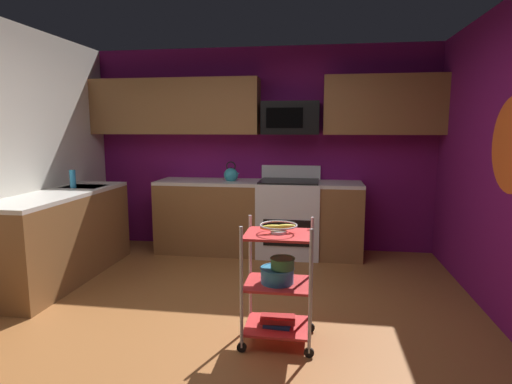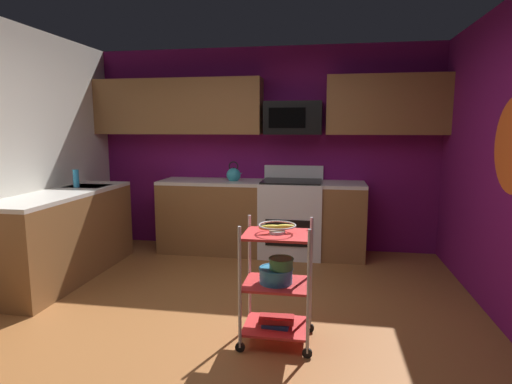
% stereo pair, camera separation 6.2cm
% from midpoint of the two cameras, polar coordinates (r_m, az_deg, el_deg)
% --- Properties ---
extents(floor, '(4.40, 4.80, 0.04)m').
position_cam_midpoint_polar(floor, '(3.52, -5.49, -18.30)').
color(floor, '#995B2D').
rests_on(floor, ground).
extents(wall_back, '(4.52, 0.06, 2.60)m').
position_cam_midpoint_polar(wall_back, '(5.53, 0.46, 5.79)').
color(wall_back, '#6B1156').
rests_on(wall_back, ground).
extents(wall_flower_decal, '(0.00, 0.75, 0.75)m').
position_cam_midpoint_polar(wall_flower_decal, '(3.73, 31.06, 5.51)').
color(wall_flower_decal, '#E5591E').
extents(counter_run, '(3.48, 2.46, 0.92)m').
position_cam_midpoint_polar(counter_run, '(5.01, -10.19, -4.30)').
color(counter_run, brown).
rests_on(counter_run, ground).
extents(oven_range, '(0.76, 0.65, 1.10)m').
position_cam_midpoint_polar(oven_range, '(5.28, 4.15, -3.38)').
color(oven_range, white).
rests_on(oven_range, ground).
extents(upper_cabinets, '(4.40, 0.33, 0.70)m').
position_cam_midpoint_polar(upper_cabinets, '(5.36, -0.77, 11.59)').
color(upper_cabinets, brown).
extents(microwave, '(0.70, 0.39, 0.40)m').
position_cam_midpoint_polar(microwave, '(5.27, 4.38, 9.98)').
color(microwave, black).
extents(rolling_cart, '(0.54, 0.40, 0.91)m').
position_cam_midpoint_polar(rolling_cart, '(3.14, 2.44, -12.32)').
color(rolling_cart, silver).
rests_on(rolling_cart, ground).
extents(fruit_bowl, '(0.27, 0.27, 0.07)m').
position_cam_midpoint_polar(fruit_bowl, '(3.01, 2.49, -4.76)').
color(fruit_bowl, silver).
rests_on(fruit_bowl, rolling_cart).
extents(mixing_bowl_large, '(0.25, 0.25, 0.11)m').
position_cam_midpoint_polar(mixing_bowl_large, '(3.11, 2.32, -11.16)').
color(mixing_bowl_large, '#338CBF').
rests_on(mixing_bowl_large, rolling_cart).
extents(mixing_bowl_small, '(0.18, 0.18, 0.08)m').
position_cam_midpoint_polar(mixing_bowl_small, '(3.06, 3.04, -9.59)').
color(mixing_bowl_small, '#387F4C').
rests_on(mixing_bowl_small, rolling_cart).
extents(book_stack, '(0.26, 0.18, 0.07)m').
position_cam_midpoint_polar(book_stack, '(3.25, 2.41, -17.09)').
color(book_stack, '#1E4C8C').
rests_on(book_stack, rolling_cart).
extents(kettle, '(0.21, 0.18, 0.26)m').
position_cam_midpoint_polar(kettle, '(5.30, -3.74, 2.35)').
color(kettle, teal).
rests_on(kettle, counter_run).
extents(dish_soap_bottle, '(0.06, 0.06, 0.20)m').
position_cam_midpoint_polar(dish_soap_bottle, '(5.09, -23.97, 1.64)').
color(dish_soap_bottle, '#2D8CBF').
rests_on(dish_soap_bottle, counter_run).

